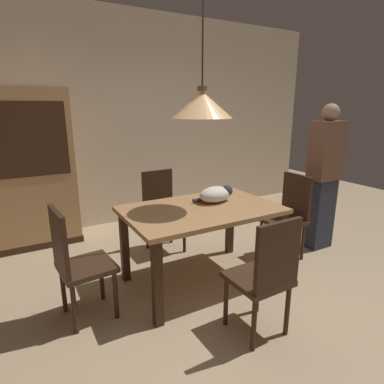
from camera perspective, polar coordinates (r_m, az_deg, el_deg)
name	(u,v)px	position (r m, az deg, el deg)	size (l,w,h in m)	color
ground	(238,311)	(2.88, 8.24, -20.20)	(10.00, 10.00, 0.00)	tan
back_wall	(127,120)	(4.72, -11.52, 12.33)	(6.40, 0.10, 2.90)	beige
dining_table	(201,218)	(2.98, 1.65, -4.66)	(1.40, 0.90, 0.75)	#A87A4C
chair_near_front	(266,273)	(2.39, 12.94, -13.86)	(0.41, 0.41, 0.93)	#382316
chair_far_back	(162,207)	(3.76, -5.37, -2.68)	(0.42, 0.42, 0.93)	#382316
chair_right_side	(289,213)	(3.70, 16.77, -3.54)	(0.41, 0.41, 0.93)	#382316
chair_left_side	(76,260)	(2.67, -19.96, -11.27)	(0.44, 0.44, 0.93)	#382316
cat_sleeping	(216,194)	(3.11, 4.27, -0.37)	(0.39, 0.27, 0.16)	silver
pendant_lamp	(202,104)	(2.80, 1.81, 15.27)	(0.52, 0.52, 1.30)	#E0A86B
hutch_bookcase	(24,174)	(4.22, -27.69, 2.91)	(1.12, 0.45, 1.85)	tan
person_standing	(323,178)	(4.00, 22.30, 2.32)	(0.36, 0.22, 1.68)	#2D3347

